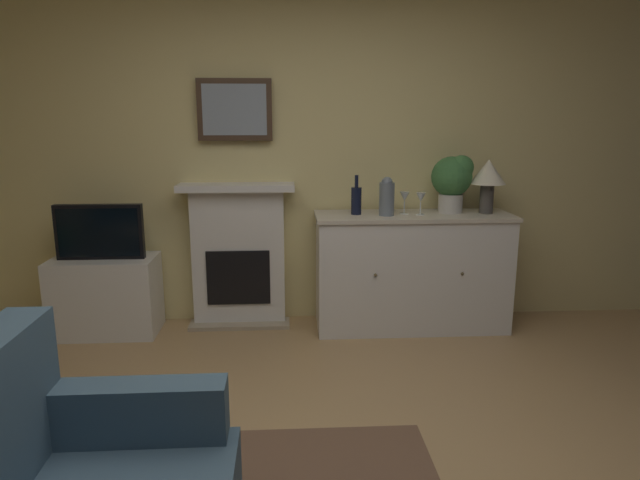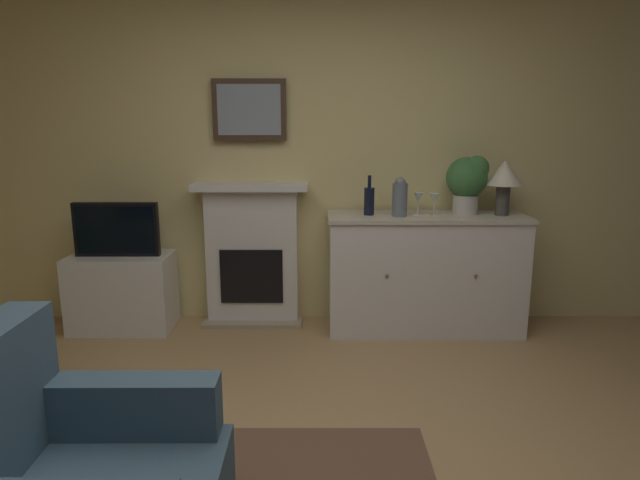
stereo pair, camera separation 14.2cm
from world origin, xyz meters
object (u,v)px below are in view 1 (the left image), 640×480
at_px(wine_bottle, 356,200).
at_px(wine_glass_left, 405,198).
at_px(table_lamp, 488,176).
at_px(fireplace_unit, 239,255).
at_px(sideboard_cabinet, 412,271).
at_px(tv_set, 99,232).
at_px(framed_picture, 235,110).
at_px(tv_cabinet, 106,296).
at_px(potted_plant_small, 453,179).
at_px(vase_decorative, 387,196).
at_px(wine_glass_center, 421,198).

xyz_separation_m(wine_bottle, wine_glass_left, (0.36, -0.00, 0.01)).
relative_size(table_lamp, wine_bottle, 1.38).
bearing_deg(fireplace_unit, sideboard_cabinet, -7.67).
relative_size(fireplace_unit, tv_set, 1.77).
distance_m(framed_picture, sideboard_cabinet, 1.79).
distance_m(fireplace_unit, wine_bottle, 1.01).
relative_size(framed_picture, wine_glass_left, 3.33).
distance_m(tv_cabinet, potted_plant_small, 2.72).
relative_size(sideboard_cabinet, vase_decorative, 5.19).
bearing_deg(wine_glass_center, potted_plant_small, 18.05).
bearing_deg(wine_glass_left, wine_glass_center, -22.88).
relative_size(fireplace_unit, table_lamp, 2.75).
relative_size(framed_picture, table_lamp, 1.37).
xyz_separation_m(wine_bottle, wine_glass_center, (0.47, -0.05, 0.01)).
distance_m(wine_bottle, tv_cabinet, 1.99).
bearing_deg(wine_bottle, wine_glass_left, -0.30).
relative_size(fireplace_unit, tv_cabinet, 1.47).
relative_size(tv_cabinet, tv_set, 1.21).
bearing_deg(wine_bottle, tv_set, -179.44).
relative_size(sideboard_cabinet, wine_bottle, 5.04).
relative_size(wine_glass_left, vase_decorative, 0.59).
bearing_deg(tv_cabinet, wine_bottle, -0.16).
distance_m(wine_glass_left, wine_glass_center, 0.12).
distance_m(framed_picture, wine_glass_left, 1.41).
bearing_deg(potted_plant_small, sideboard_cabinet, -171.28).
bearing_deg(tv_cabinet, tv_set, -90.00).
bearing_deg(wine_glass_left, table_lamp, -0.74).
relative_size(vase_decorative, potted_plant_small, 0.65).
height_order(wine_glass_center, tv_cabinet, wine_glass_center).
bearing_deg(potted_plant_small, wine_glass_left, -174.19).
bearing_deg(sideboard_cabinet, framed_picture, 170.40).
bearing_deg(tv_set, sideboard_cabinet, 0.20).
relative_size(wine_bottle, wine_glass_center, 1.76).
xyz_separation_m(wine_glass_center, potted_plant_small, (0.26, 0.08, 0.13)).
relative_size(table_lamp, tv_cabinet, 0.53).
distance_m(fireplace_unit, wine_glass_left, 1.34).
distance_m(sideboard_cabinet, potted_plant_small, 0.76).
relative_size(wine_bottle, vase_decorative, 1.03).
bearing_deg(wine_glass_left, vase_decorative, -157.95).
distance_m(wine_glass_center, potted_plant_small, 0.30).
relative_size(wine_glass_left, tv_cabinet, 0.22).
bearing_deg(tv_set, vase_decorative, -1.15).
bearing_deg(vase_decorative, table_lamp, 3.77).
distance_m(sideboard_cabinet, tv_set, 2.31).
bearing_deg(sideboard_cabinet, vase_decorative, -166.89).
bearing_deg(tv_set, potted_plant_small, 1.19).
relative_size(tv_cabinet, potted_plant_small, 1.74).
bearing_deg(table_lamp, wine_glass_center, -175.65).
bearing_deg(wine_glass_center, table_lamp, 4.35).
height_order(framed_picture, potted_plant_small, framed_picture).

